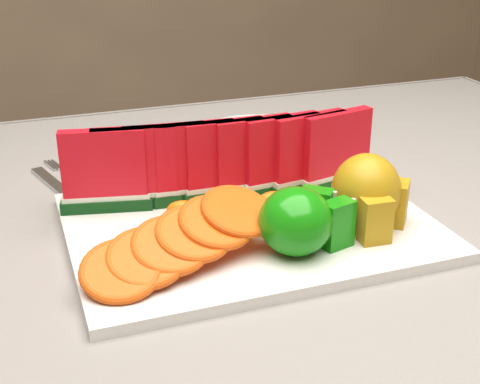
# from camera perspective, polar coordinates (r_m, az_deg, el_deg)

# --- Properties ---
(table) EXTENTS (1.40, 0.90, 0.75)m
(table) POSITION_cam_1_polar(r_m,az_deg,el_deg) (0.79, -5.40, -11.20)
(table) COLOR #49361A
(table) RESTS_ON ground
(tablecloth) EXTENTS (1.53, 1.03, 0.20)m
(tablecloth) POSITION_cam_1_polar(r_m,az_deg,el_deg) (0.75, -5.58, -7.29)
(tablecloth) COLOR slate
(tablecloth) RESTS_ON table
(platter) EXTENTS (0.40, 0.30, 0.01)m
(platter) POSITION_cam_1_polar(r_m,az_deg,el_deg) (0.76, 0.80, -2.90)
(platter) COLOR silver
(platter) RESTS_ON tablecloth
(apple_cluster) EXTENTS (0.11, 0.09, 0.07)m
(apple_cluster) POSITION_cam_1_polar(r_m,az_deg,el_deg) (0.68, 5.24, -2.45)
(apple_cluster) COLOR #23851A
(apple_cluster) RESTS_ON platter
(pear_cluster) EXTENTS (0.10, 0.10, 0.09)m
(pear_cluster) POSITION_cam_1_polar(r_m,az_deg,el_deg) (0.74, 10.90, -0.16)
(pear_cluster) COLOR #9D6818
(pear_cluster) RESTS_ON platter
(side_plate) EXTENTS (0.19, 0.19, 0.01)m
(side_plate) POSITION_cam_1_polar(r_m,az_deg,el_deg) (1.05, 1.50, 4.95)
(side_plate) COLOR silver
(side_plate) RESTS_ON tablecloth
(fork) EXTENTS (0.06, 0.19, 0.00)m
(fork) POSITION_cam_1_polar(r_m,az_deg,el_deg) (0.90, -15.16, 0.44)
(fork) COLOR silver
(fork) RESTS_ON tablecloth
(watermelon_row) EXTENTS (0.39, 0.07, 0.10)m
(watermelon_row) POSITION_cam_1_polar(r_m,az_deg,el_deg) (0.79, -1.31, 2.55)
(watermelon_row) COLOR #11370E
(watermelon_row) RESTS_ON platter
(orange_fan_front) EXTENTS (0.23, 0.14, 0.06)m
(orange_fan_front) POSITION_cam_1_polar(r_m,az_deg,el_deg) (0.66, -4.94, -4.03)
(orange_fan_front) COLOR #CE5B11
(orange_fan_front) RESTS_ON platter
(orange_fan_back) EXTENTS (0.33, 0.10, 0.04)m
(orange_fan_back) POSITION_cam_1_polar(r_m,az_deg,el_deg) (0.86, -2.29, 2.43)
(orange_fan_back) COLOR #CE5B11
(orange_fan_back) RESTS_ON platter
(tangerine_segments) EXTENTS (0.20, 0.07, 0.02)m
(tangerine_segments) POSITION_cam_1_polar(r_m,az_deg,el_deg) (0.76, 0.95, -1.18)
(tangerine_segments) COLOR #EA540A
(tangerine_segments) RESTS_ON platter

